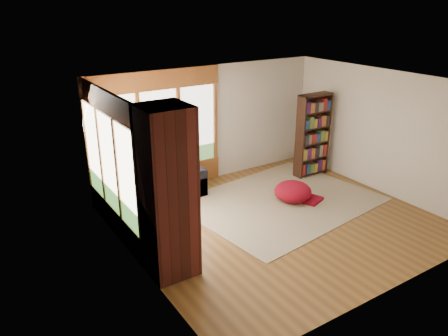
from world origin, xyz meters
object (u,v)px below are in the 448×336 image
brick_chimney (167,194)px  sectional_sofa (144,198)px  pouf (293,191)px  bookshelf (313,135)px  area_rug (281,201)px  dog_tan (155,169)px  dog_brindle (138,193)px

brick_chimney → sectional_sofa: size_ratio=1.18×
brick_chimney → pouf: (3.22, 0.88, -1.08)m
sectional_sofa → bookshelf: 4.16m
area_rug → dog_tan: size_ratio=4.18×
pouf → dog_brindle: 3.24m
brick_chimney → bookshelf: 4.88m
brick_chimney → dog_brindle: (0.07, 1.36, -0.54)m
area_rug → brick_chimney: bearing=-162.0°
brick_chimney → sectional_sofa: brick_chimney is taller
brick_chimney → dog_brindle: 1.47m
bookshelf → pouf: bookshelf is taller
area_rug → pouf: pouf is taller
area_rug → pouf: (0.22, -0.10, 0.21)m
dog_tan → sectional_sofa: bearing=-156.3°
pouf → brick_chimney: bearing=-164.8°
area_rug → dog_brindle: bearing=172.4°
pouf → area_rug: bearing=156.3°
bookshelf → dog_tan: (-3.75, 0.50, -0.20)m
dog_tan → dog_brindle: dog_tan is taller
sectional_sofa → area_rug: (2.55, -1.07, -0.30)m
bookshelf → dog_brindle: bookshelf is taller
pouf → dog_tan: size_ratio=0.86×
bookshelf → dog_brindle: bearing=-175.0°
brick_chimney → sectional_sofa: bearing=77.7°
brick_chimney → pouf: size_ratio=3.40×
dog_tan → dog_brindle: 1.15m
area_rug → bookshelf: bookshelf is taller
sectional_sofa → dog_brindle: dog_brindle is taller
brick_chimney → bookshelf: size_ratio=1.34×
sectional_sofa → dog_tan: bearing=33.3°
dog_brindle → bookshelf: bearing=-111.1°
dog_tan → area_rug: bearing=-37.8°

